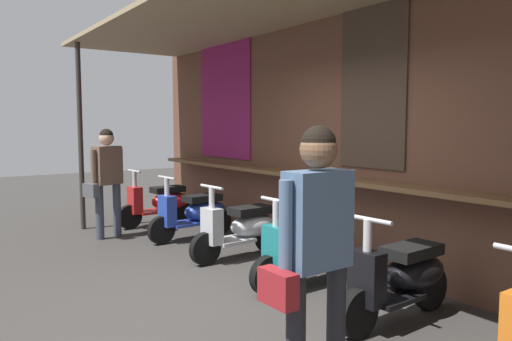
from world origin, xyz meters
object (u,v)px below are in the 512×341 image
scooter_blue (196,213)px  scooter_silver (244,227)px  scooter_black (403,277)px  shopper_with_handbag (107,172)px  scooter_red (162,202)px  shopper_browsing (316,236)px  scooter_teal (311,248)px

scooter_blue → scooter_silver: size_ratio=1.00×
scooter_black → shopper_with_handbag: (-4.59, -1.07, 0.61)m
scooter_red → shopper_browsing: 5.74m
scooter_teal → scooter_black: bearing=88.5°
scooter_red → scooter_black: (5.02, 0.00, 0.00)m
scooter_teal → scooter_black: same height
scooter_blue → shopper_with_handbag: size_ratio=0.85×
scooter_black → scooter_blue: bearing=-92.5°
scooter_teal → shopper_with_handbag: shopper_with_handbag is taller
scooter_red → scooter_teal: size_ratio=1.00×
scooter_teal → shopper_with_handbag: size_ratio=0.85×
scooter_blue → scooter_black: bearing=85.9°
scooter_red → shopper_browsing: bearing=72.6°
scooter_silver → shopper_with_handbag: shopper_with_handbag is taller
scooter_black → shopper_with_handbag: bearing=-79.4°
scooter_black → scooter_red: bearing=-92.5°
scooter_blue → scooter_teal: 2.59m
shopper_with_handbag → scooter_silver: bearing=7.9°
scooter_red → scooter_black: 5.02m
scooter_red → scooter_silver: size_ratio=1.00×
scooter_black → shopper_browsing: size_ratio=0.83×
scooter_teal → shopper_browsing: bearing=47.6°
scooter_silver → shopper_with_handbag: (-2.09, -1.07, 0.61)m
scooter_black → shopper_with_handbag: 4.75m
shopper_with_handbag → shopper_browsing: shopper_browsing is taller
scooter_blue → scooter_black: (3.79, 0.00, 0.00)m
scooter_red → scooter_teal: 3.83m
scooter_red → scooter_blue: size_ratio=1.00×
scooter_red → scooter_black: same height
scooter_blue → shopper_browsing: (4.28, -1.46, 0.65)m
scooter_teal → shopper_browsing: 2.32m
scooter_red → scooter_blue: (1.23, -0.00, 0.00)m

